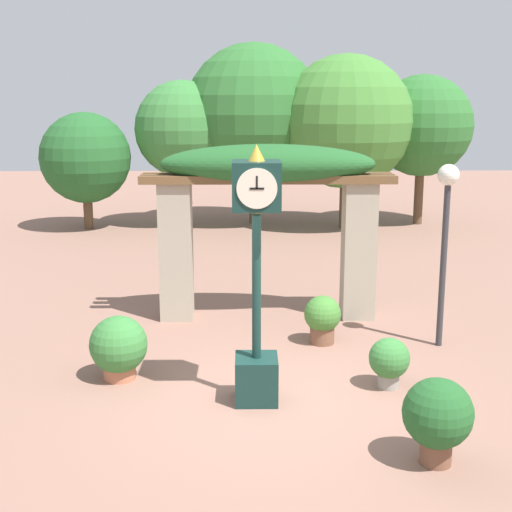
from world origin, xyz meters
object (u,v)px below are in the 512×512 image
(potted_plant_near_right, at_px, (389,360))
(pedestal_clock, at_px, (257,274))
(potted_plant_far_right, at_px, (438,416))
(lamp_post, at_px, (446,213))
(potted_plant_near_left, at_px, (322,317))
(potted_plant_far_left, at_px, (119,346))

(potted_plant_near_right, bearing_deg, pedestal_clock, -167.42)
(potted_plant_far_right, height_order, lamp_post, lamp_post)
(pedestal_clock, bearing_deg, potted_plant_near_right, 12.58)
(potted_plant_near_left, relative_size, lamp_post, 0.27)
(potted_plant_far_right, bearing_deg, potted_plant_far_left, 147.64)
(pedestal_clock, bearing_deg, potted_plant_near_left, 63.76)
(potted_plant_near_right, height_order, lamp_post, lamp_post)
(pedestal_clock, height_order, lamp_post, pedestal_clock)
(potted_plant_far_left, bearing_deg, potted_plant_far_right, -32.36)
(potted_plant_far_right, distance_m, lamp_post, 4.27)
(potted_plant_near_left, bearing_deg, potted_plant_far_left, -154.38)
(potted_plant_near_left, bearing_deg, lamp_post, -3.99)
(potted_plant_near_right, height_order, potted_plant_far_right, potted_plant_far_right)
(potted_plant_far_right, bearing_deg, potted_plant_near_left, 102.06)
(potted_plant_near_left, distance_m, potted_plant_near_right, 1.98)
(potted_plant_near_right, distance_m, potted_plant_far_left, 3.81)
(pedestal_clock, relative_size, potted_plant_near_right, 4.74)
(pedestal_clock, distance_m, potted_plant_near_left, 2.82)
(pedestal_clock, bearing_deg, potted_plant_far_left, 158.25)
(potted_plant_near_right, relative_size, lamp_post, 0.24)
(potted_plant_near_right, distance_m, lamp_post, 2.72)
(pedestal_clock, height_order, potted_plant_near_right, pedestal_clock)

